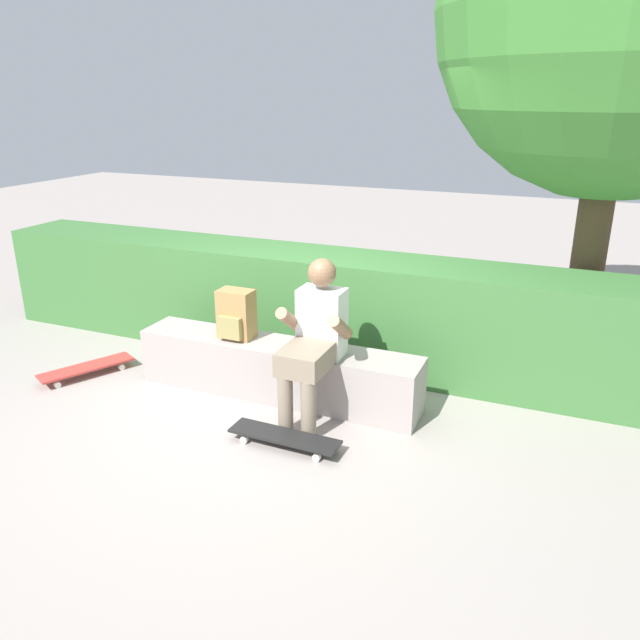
% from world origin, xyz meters
% --- Properties ---
extents(ground_plane, '(24.00, 24.00, 0.00)m').
position_xyz_m(ground_plane, '(0.00, 0.00, 0.00)').
color(ground_plane, gray).
extents(bench_main, '(2.35, 0.41, 0.46)m').
position_xyz_m(bench_main, '(0.00, 0.36, 0.23)').
color(bench_main, '#9C918C').
rests_on(bench_main, ground).
extents(person_skater, '(0.49, 0.62, 1.21)m').
position_xyz_m(person_skater, '(0.42, 0.15, 0.65)').
color(person_skater, white).
rests_on(person_skater, ground).
extents(skateboard_near_person, '(0.80, 0.21, 0.09)m').
position_xyz_m(skateboard_near_person, '(0.40, -0.33, 0.07)').
color(skateboard_near_person, black).
rests_on(skateboard_near_person, ground).
extents(skateboard_beside_bench, '(0.54, 0.80, 0.09)m').
position_xyz_m(skateboard_beside_bench, '(-1.70, 0.04, 0.07)').
color(skateboard_beside_bench, '#BC3833').
rests_on(skateboard_beside_bench, ground).
extents(backpack_on_bench, '(0.28, 0.23, 0.40)m').
position_xyz_m(backpack_on_bench, '(-0.36, 0.35, 0.65)').
color(backpack_on_bench, '#A37A47').
rests_on(backpack_on_bench, bench_main).
extents(hedge_row, '(6.26, 0.70, 0.98)m').
position_xyz_m(hedge_row, '(-0.22, 1.25, 0.49)').
color(hedge_row, '#3A6D35').
rests_on(hedge_row, ground).
extents(tree_behind_bench, '(2.80, 2.80, 4.31)m').
position_xyz_m(tree_behind_bench, '(2.20, 1.85, 2.90)').
color(tree_behind_bench, brown).
rests_on(tree_behind_bench, ground).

